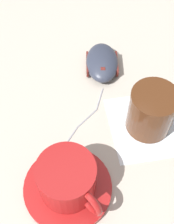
# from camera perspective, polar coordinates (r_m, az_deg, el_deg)

# --- Properties ---
(ground_plane) EXTENTS (3.00, 3.00, 0.00)m
(ground_plane) POSITION_cam_1_polar(r_m,az_deg,el_deg) (0.60, 2.82, -0.11)
(ground_plane) COLOR #B2A899
(saucer) EXTENTS (0.14, 0.14, 0.01)m
(saucer) POSITION_cam_1_polar(r_m,az_deg,el_deg) (0.52, -3.52, -13.65)
(saucer) COLOR maroon
(saucer) RESTS_ON ground
(coffee_cup) EXTENTS (0.12, 0.09, 0.07)m
(coffee_cup) POSITION_cam_1_polar(r_m,az_deg,el_deg) (0.49, -3.56, -12.16)
(coffee_cup) COLOR maroon
(coffee_cup) RESTS_ON saucer
(computer_mouse) EXTENTS (0.12, 0.10, 0.04)m
(computer_mouse) POSITION_cam_1_polar(r_m,az_deg,el_deg) (0.65, 2.77, 9.04)
(computer_mouse) COLOR #2D3342
(computer_mouse) RESTS_ON ground
(mouse_cable) EXTENTS (0.24, 0.19, 0.00)m
(mouse_cable) POSITION_cam_1_polar(r_m,az_deg,el_deg) (0.55, -2.42, -7.27)
(mouse_cable) COLOR gray
(mouse_cable) RESTS_ON ground
(napkin_under_glass) EXTENTS (0.17, 0.17, 0.00)m
(napkin_under_glass) POSITION_cam_1_polar(r_m,az_deg,el_deg) (0.59, 11.19, -2.34)
(napkin_under_glass) COLOR white
(napkin_under_glass) RESTS_ON ground
(drinking_glass) EXTENTS (0.08, 0.08, 0.09)m
(drinking_glass) POSITION_cam_1_polar(r_m,az_deg,el_deg) (0.55, 11.67, 0.16)
(drinking_glass) COLOR #4C2814
(drinking_glass) RESTS_ON napkin_under_glass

